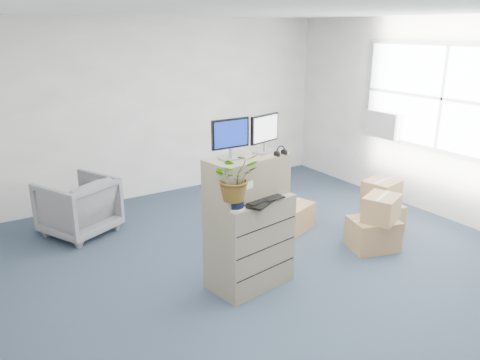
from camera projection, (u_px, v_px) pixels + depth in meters
name	position (u px, v px, depth m)	size (l,w,h in m)	color
ground	(294.00, 282.00, 5.08)	(7.00, 7.00, 0.00)	#243242
wall_back	(159.00, 109.00, 7.46)	(6.00, 0.02, 2.80)	beige
wall_right	(476.00, 126.00, 6.18)	(0.02, 7.00, 2.80)	beige
window	(443.00, 99.00, 6.46)	(0.07, 2.72, 1.52)	gray
ac_unit	(385.00, 124.00, 7.29)	(0.24, 0.60, 0.40)	white
filing_cabinet_lower	(250.00, 241.00, 4.91)	(0.85, 0.52, 0.99)	gray
filing_cabinet_upper	(247.00, 177.00, 4.73)	(0.85, 0.42, 0.42)	gray
monitor_left	(230.00, 137.00, 4.50)	(0.41, 0.16, 0.40)	#99999E
monitor_right	(265.00, 131.00, 4.74)	(0.39, 0.20, 0.40)	#99999E
headphones	(281.00, 152.00, 4.70)	(0.13, 0.13, 0.01)	black
keyboard	(262.00, 201.00, 4.64)	(0.47, 0.20, 0.02)	black
mouse	(281.00, 191.00, 4.89)	(0.10, 0.06, 0.03)	silver
water_bottle	(255.00, 182.00, 4.82)	(0.07, 0.07, 0.25)	#96989E
phone_dock	(243.00, 194.00, 4.73)	(0.06, 0.06, 0.13)	silver
external_drive	(266.00, 185.00, 5.06)	(0.17, 0.13, 0.05)	black
tissue_box	(266.00, 180.00, 5.00)	(0.21, 0.10, 0.08)	#3FA1D9
potted_plant	(235.00, 183.00, 4.39)	(0.49, 0.53, 0.45)	#ACC59E
office_chair	(78.00, 204.00, 6.17)	(0.82, 0.77, 0.84)	#5D5D61
cardboard_boxes	(354.00, 216.00, 6.12)	(1.67, 1.67, 0.70)	olive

